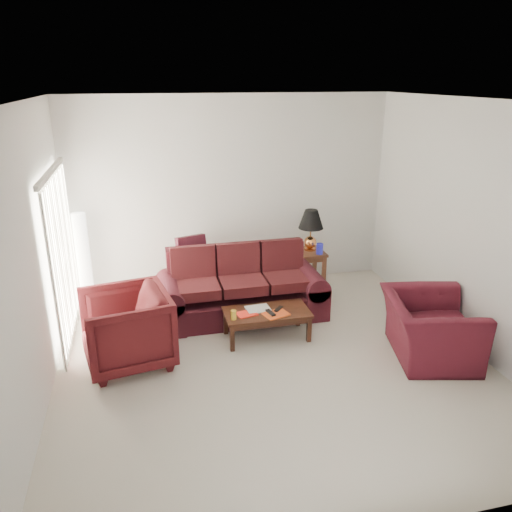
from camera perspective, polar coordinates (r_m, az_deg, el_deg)
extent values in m
plane|color=beige|center=(6.13, 1.89, -11.94)|extent=(5.00, 5.00, 0.00)
cube|color=silver|center=(6.75, -21.35, -0.12)|extent=(0.10, 2.00, 2.16)
cube|color=black|center=(7.59, -7.35, 0.63)|extent=(0.49, 0.34, 0.47)
cube|color=silver|center=(7.87, 4.92, 0.66)|extent=(0.15, 0.09, 0.14)
cylinder|color=#191BA7|center=(7.93, 7.29, 0.82)|extent=(0.13, 0.13, 0.17)
cube|color=silver|center=(8.17, 4.35, 1.46)|extent=(0.14, 0.17, 0.05)
imported|color=#410F11|center=(6.08, -14.59, -8.04)|extent=(1.15, 1.12, 0.90)
imported|color=#400E18|center=(6.41, 19.22, -7.79)|extent=(1.25, 1.36, 0.75)
cube|color=red|center=(6.37, -1.07, -6.63)|extent=(0.29, 0.24, 0.01)
cube|color=beige|center=(6.49, 0.23, -6.05)|extent=(0.32, 0.25, 0.02)
cube|color=#BB4016|center=(6.36, 2.29, -6.65)|extent=(0.36, 0.31, 0.02)
cube|color=black|center=(6.35, 1.67, -6.48)|extent=(0.09, 0.19, 0.02)
cube|color=black|center=(6.46, 2.60, -6.04)|extent=(0.14, 0.15, 0.02)
cylinder|color=gold|center=(6.23, -2.58, -6.74)|extent=(0.09, 0.09, 0.12)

